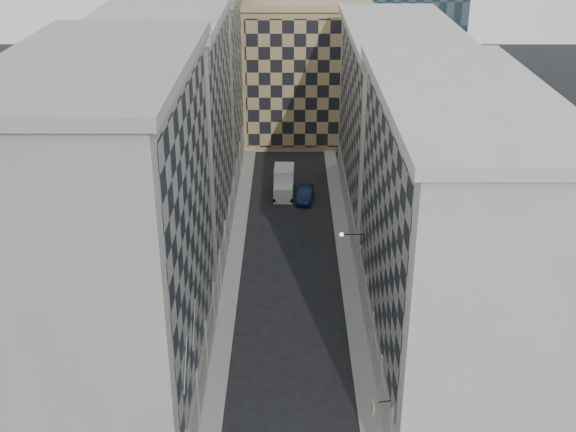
{
  "coord_description": "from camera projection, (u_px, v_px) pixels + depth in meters",
  "views": [
    {
      "loc": [
        -0.14,
        -28.88,
        32.51
      ],
      "look_at": [
        -0.18,
        14.42,
        12.33
      ],
      "focal_mm": 45.0,
      "sensor_mm": 36.0,
      "label": 1
    }
  ],
  "objects": [
    {
      "name": "tan_block",
      "position": [
        305.0,
        69.0,
        97.47
      ],
      "size": [
        16.8,
        14.8,
        18.8
      ],
      "color": "tan",
      "rests_on": "ground"
    },
    {
      "name": "bldg_left_a",
      "position": [
        116.0,
        246.0,
        44.9
      ],
      "size": [
        10.8,
        22.8,
        23.7
      ],
      "color": "gray",
      "rests_on": "ground"
    },
    {
      "name": "bldg_left_b",
      "position": [
        170.0,
        139.0,
        65.05
      ],
      "size": [
        10.8,
        22.8,
        22.7
      ],
      "color": "#9C9991",
      "rests_on": "ground"
    },
    {
      "name": "box_truck",
      "position": [
        284.0,
        183.0,
        81.88
      ],
      "size": [
        2.39,
        5.52,
        2.99
      ],
      "rotation": [
        0.0,
        0.0,
        -0.03
      ],
      "color": "silver",
      "rests_on": "ground"
    },
    {
      "name": "flagpoles_left",
      "position": [
        190.0,
        344.0,
        41.98
      ],
      "size": [
        0.1,
        6.33,
        2.33
      ],
      "color": "gray",
      "rests_on": "ground"
    },
    {
      "name": "shop_sign",
      "position": [
        373.0,
        406.0,
        43.33
      ],
      "size": [
        1.18,
        0.67,
        0.75
      ],
      "rotation": [
        0.0,
        0.0,
        0.2
      ],
      "color": "black",
      "rests_on": "ground"
    },
    {
      "name": "sidewalk_west",
      "position": [
        234.0,
        265.0,
        67.08
      ],
      "size": [
        1.5,
        100.0,
        0.15
      ],
      "primitive_type": "cube",
      "color": "gray",
      "rests_on": "ground"
    },
    {
      "name": "bldg_right_a",
      "position": [
        450.0,
        239.0,
        49.14
      ],
      "size": [
        10.8,
        26.8,
        20.7
      ],
      "color": "#ADA99E",
      "rests_on": "ground"
    },
    {
      "name": "bldg_right_b",
      "position": [
        396.0,
        124.0,
        73.81
      ],
      "size": [
        10.8,
        28.8,
        19.7
      ],
      "color": "#ADA99E",
      "rests_on": "ground"
    },
    {
      "name": "sidewalk_east",
      "position": [
        347.0,
        265.0,
        67.07
      ],
      "size": [
        1.5,
        100.0,
        0.15
      ],
      "primitive_type": "cube",
      "color": "gray",
      "rests_on": "ground"
    },
    {
      "name": "bldg_left_c",
      "position": [
        198.0,
        83.0,
        85.2
      ],
      "size": [
        10.8,
        22.8,
        21.7
      ],
      "color": "gray",
      "rests_on": "ground"
    },
    {
      "name": "dark_car",
      "position": [
        305.0,
        194.0,
        80.44
      ],
      "size": [
        2.2,
        4.8,
        1.53
      ],
      "primitive_type": "imported",
      "rotation": [
        0.0,
        0.0,
        -0.13
      ],
      "color": "#101C3E",
      "rests_on": "ground"
    },
    {
      "name": "bracket_lamp",
      "position": [
        344.0,
        234.0,
        59.04
      ],
      "size": [
        1.98,
        0.36,
        0.36
      ],
      "color": "black",
      "rests_on": "ground"
    }
  ]
}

